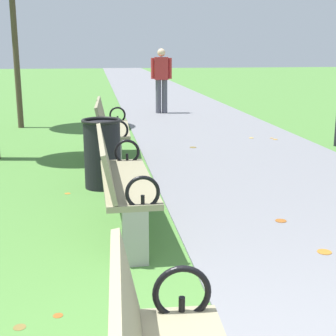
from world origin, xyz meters
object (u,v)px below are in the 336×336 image
Objects in this scene: park_bench_2 at (121,181)px; pedestrian_walking at (161,77)px; trash_bin at (102,153)px; park_bench_3 at (110,129)px.

park_bench_2 is 8.35m from pedestrian_walking.
pedestrian_walking reaches higher than trash_bin.
park_bench_3 is at bearing 90.00° from park_bench_2.
pedestrian_walking reaches higher than park_bench_2.
pedestrian_walking reaches higher than park_bench_3.
park_bench_2 is at bearing -100.19° from pedestrian_walking.
pedestrian_walking is at bearing 74.29° from park_bench_3.
park_bench_3 is 5.46m from pedestrian_walking.
park_bench_3 is at bearing 84.16° from trash_bin.
park_bench_2 is at bearing -90.00° from park_bench_3.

